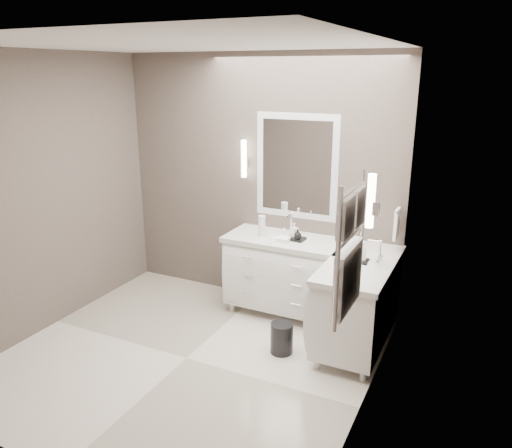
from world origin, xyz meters
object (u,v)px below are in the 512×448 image
at_px(vanity_right, 358,299).
at_px(towel_ladder, 349,256).
at_px(vanity_back, 285,271).
at_px(waste_bin, 282,338).

height_order(vanity_right, towel_ladder, towel_ladder).
xyz_separation_m(vanity_back, vanity_right, (0.88, -0.33, 0.00)).
bearing_deg(waste_bin, towel_ladder, -47.14).
bearing_deg(waste_bin, vanity_right, 35.88).
bearing_deg(vanity_right, towel_ladder, -80.16).
bearing_deg(waste_bin, vanity_back, 111.02).
bearing_deg(towel_ladder, vanity_right, 99.84).
height_order(vanity_back, waste_bin, vanity_back).
bearing_deg(towel_ladder, waste_bin, 132.86).
height_order(vanity_back, vanity_right, same).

